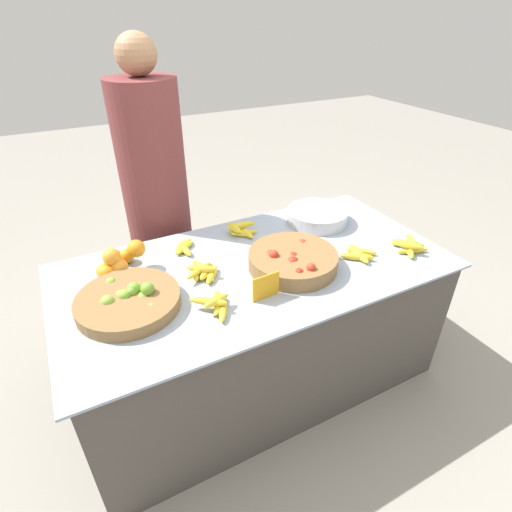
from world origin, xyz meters
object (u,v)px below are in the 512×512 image
(lime_bowl, at_px, (129,301))
(tomato_basket, at_px, (293,260))
(vendor_person, at_px, (158,207))
(metal_bowl, at_px, (317,216))
(price_sign, at_px, (266,287))

(lime_bowl, xyz_separation_m, tomato_basket, (0.72, -0.06, 0.01))
(vendor_person, bearing_deg, tomato_basket, -64.51)
(tomato_basket, xyz_separation_m, metal_bowl, (0.36, 0.32, -0.00))
(tomato_basket, relative_size, metal_bowl, 1.23)
(price_sign, relative_size, vendor_person, 0.08)
(price_sign, bearing_deg, lime_bowl, 155.37)
(metal_bowl, distance_m, price_sign, 0.74)
(tomato_basket, height_order, metal_bowl, tomato_basket)
(tomato_basket, relative_size, price_sign, 3.28)
(lime_bowl, distance_m, vendor_person, 0.83)
(metal_bowl, relative_size, vendor_person, 0.20)
(lime_bowl, relative_size, tomato_basket, 1.01)
(lime_bowl, height_order, tomato_basket, tomato_basket)
(lime_bowl, distance_m, metal_bowl, 1.11)
(lime_bowl, height_order, vendor_person, vendor_person)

